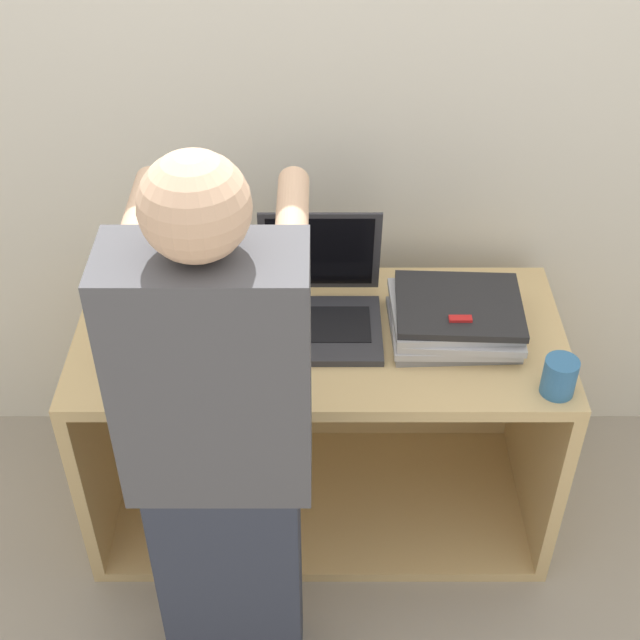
{
  "coord_description": "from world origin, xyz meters",
  "views": [
    {
      "loc": [
        0.0,
        -1.56,
        2.28
      ],
      "look_at": [
        0.0,
        0.21,
        0.83
      ],
      "focal_mm": 50.0,
      "sensor_mm": 36.0,
      "label": 1
    }
  ],
  "objects": [
    {
      "name": "mug",
      "position": [
        0.6,
        0.07,
        0.77
      ],
      "size": [
        0.09,
        0.09,
        0.1
      ],
      "color": "teal",
      "rests_on": "cart"
    },
    {
      "name": "laptop_stack_right",
      "position": [
        0.37,
        0.31,
        0.77
      ],
      "size": [
        0.36,
        0.3,
        0.1
      ],
      "color": "gray",
      "rests_on": "cart"
    },
    {
      "name": "wall_back",
      "position": [
        0.0,
        0.71,
        1.2
      ],
      "size": [
        8.0,
        0.05,
        2.4
      ],
      "color": "silver",
      "rests_on": "ground_plane"
    },
    {
      "name": "laptop_stack_left",
      "position": [
        -0.36,
        0.3,
        0.75
      ],
      "size": [
        0.35,
        0.3,
        0.08
      ],
      "color": "#232326",
      "rests_on": "cart"
    },
    {
      "name": "person",
      "position": [
        -0.22,
        -0.22,
        0.78
      ],
      "size": [
        0.4,
        0.52,
        1.55
      ],
      "color": "#2D3342",
      "rests_on": "ground_plane"
    },
    {
      "name": "ground_plane",
      "position": [
        0.0,
        0.0,
        0.0
      ],
      "size": [
        12.0,
        12.0,
        0.0
      ],
      "primitive_type": "plane",
      "color": "#9E9384"
    },
    {
      "name": "inventory_tag",
      "position": [
        0.37,
        0.23,
        0.82
      ],
      "size": [
        0.06,
        0.02,
        0.01
      ],
      "color": "red",
      "rests_on": "laptop_stack_right"
    },
    {
      "name": "cart",
      "position": [
        0.0,
        0.38,
        0.36
      ],
      "size": [
        1.34,
        0.61,
        0.71
      ],
      "color": "tan",
      "rests_on": "ground_plane"
    },
    {
      "name": "laptop_open",
      "position": [
        0.0,
        0.36,
        0.77
      ],
      "size": [
        0.34,
        0.33,
        0.29
      ],
      "color": "#333338",
      "rests_on": "cart"
    }
  ]
}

